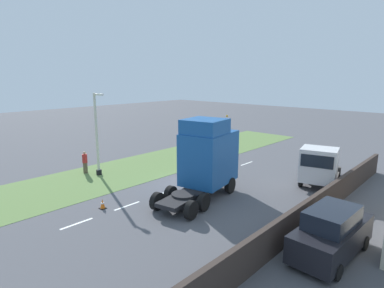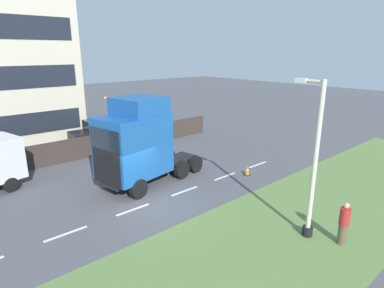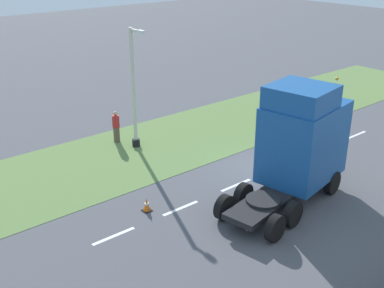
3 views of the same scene
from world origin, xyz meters
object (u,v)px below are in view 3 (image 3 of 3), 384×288
object	(u,v)px
pedestrian	(116,127)
traffic_cone_lead	(147,205)
lorry_cab	(300,142)
lamp_post	(134,97)

from	to	relation	value
pedestrian	traffic_cone_lead	distance (m)	7.73
lorry_cab	traffic_cone_lead	distance (m)	6.91
lorry_cab	lamp_post	size ratio (longest dim) A/B	1.08
lorry_cab	lamp_post	bearing A→B (deg)	-174.57
traffic_cone_lead	lorry_cab	bearing A→B (deg)	63.16
lorry_cab	lamp_post	distance (m)	9.16
pedestrian	lorry_cab	bearing A→B (deg)	16.09
pedestrian	traffic_cone_lead	bearing A→B (deg)	-22.41
lorry_cab	pedestrian	xyz separation A→B (m)	(-10.08, -2.91, -1.61)
lamp_post	pedestrian	distance (m)	2.36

